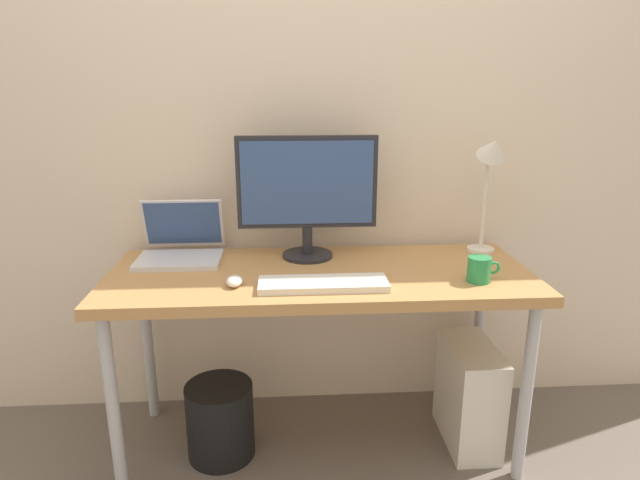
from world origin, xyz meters
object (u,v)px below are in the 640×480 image
Objects in this scene: keyboard at (322,284)px; mouse at (234,281)px; coffee_mug at (479,269)px; wastebasket at (220,420)px; desk at (320,288)px; desk_lamp at (490,167)px; monitor at (307,190)px; computer_tower at (469,394)px; laptop at (181,244)px.

mouse is (-0.30, 0.04, 0.01)m from keyboard.
mouse is 0.85m from coffee_mug.
coffee_mug is 1.14m from wastebasket.
desk is 0.82m from desk_lamp.
monitor reaches higher than computer_tower.
desk_lamp reaches higher than monitor.
computer_tower is (0.60, 0.15, -0.54)m from keyboard.
desk is 0.18m from keyboard.
desk_lamp reaches higher than laptop.
laptop is at bearing 179.11° from desk_lamp.
monitor is 0.96m from wastebasket.
mouse is (-0.26, -0.30, -0.26)m from monitor.
keyboard is 0.55m from coffee_mug.
monitor is at bearing -2.28° from laptop.
keyboard is (-0.00, -0.17, 0.08)m from desk.
keyboard reaches higher than desk.
wastebasket is at bearing -168.64° from desk_lamp.
keyboard is at bearing -166.28° from computer_tower.
keyboard is 1.05× the size of computer_tower.
coffee_mug is (0.85, -0.02, 0.03)m from mouse.
keyboard reaches higher than wastebasket.
desk is 0.59m from laptop.
laptop is 1.07× the size of wastebasket.
keyboard is at bearing -84.00° from monitor.
mouse is 0.78× the size of coffee_mug.
desk is at bearing 178.25° from computer_tower.
coffee_mug is at bearing -111.84° from computer_tower.
desk is at bearing 165.15° from coffee_mug.
mouse is at bearing -156.92° from desk.
wastebasket is (-0.99, -0.02, -0.06)m from computer_tower.
keyboard is at bearing -177.93° from coffee_mug.
laptop is at bearing 162.72° from coffee_mug.
laptop is 1.14m from coffee_mug.
desk reaches higher than wastebasket.
mouse is at bearing 173.15° from keyboard.
desk_lamp is 1.12× the size of keyboard.
desk is at bearing -77.41° from monitor.
computer_tower is at bearing -1.75° from desk.
mouse is at bearing -172.99° from computer_tower.
desk_lamp is at bearing -0.89° from laptop.
desk_lamp is 0.46m from coffee_mug.
desk_lamp reaches higher than mouse.
computer_tower is at bearing 7.01° from mouse.
mouse is (0.24, -0.32, -0.04)m from laptop.
monitor reaches higher than wastebasket.
wastebasket is at bearing -148.77° from monitor.
keyboard reaches higher than computer_tower.
desk reaches higher than computer_tower.
mouse reaches higher than desk.
wastebasket is at bearing -178.68° from computer_tower.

